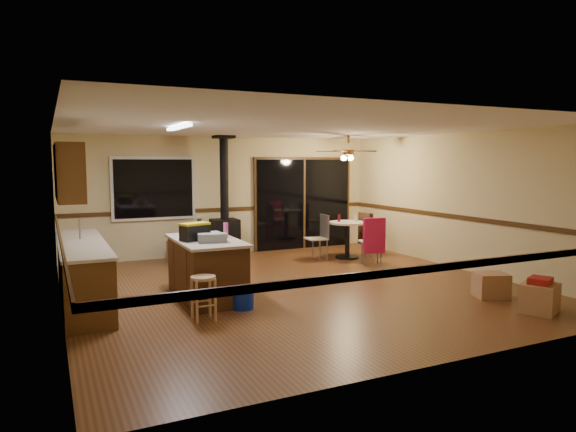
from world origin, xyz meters
TOP-DOWN VIEW (x-y plane):
  - floor at (0.00, 0.00)m, footprint 7.00×7.00m
  - ceiling at (0.00, 0.00)m, footprint 7.00×7.00m
  - wall_back at (0.00, 3.50)m, footprint 7.00×0.00m
  - wall_front at (0.00, -3.50)m, footprint 7.00×0.00m
  - wall_left at (-3.50, 0.00)m, footprint 0.00×7.00m
  - wall_right at (3.50, 0.00)m, footprint 0.00×7.00m
  - chair_rail at (0.00, 0.00)m, footprint 7.00×7.00m
  - window at (-1.60, 3.45)m, footprint 1.72×0.10m
  - sliding_door at (1.90, 3.45)m, footprint 2.52×0.10m
  - lower_cabinets at (-3.20, 0.50)m, footprint 0.60×3.00m
  - countertop at (-3.20, 0.50)m, footprint 0.64×3.04m
  - upper_cabinets at (-3.33, 0.70)m, footprint 0.35×2.00m
  - kitchen_island at (-1.50, 0.00)m, footprint 0.88×1.68m
  - wood_stove at (-0.20, 3.05)m, footprint 0.55×0.50m
  - ceiling_fan at (2.14, 1.87)m, footprint 0.24×0.24m
  - fluorescent_strip at (-1.80, 0.30)m, footprint 0.10×1.20m
  - toolbox_grey at (-1.50, -0.34)m, footprint 0.44×0.30m
  - toolbox_black at (-1.68, -0.06)m, footprint 0.46×0.34m
  - toolbox_yellow_lid at (-1.68, -0.06)m, footprint 0.46×0.34m
  - box_on_island at (-1.45, 0.43)m, footprint 0.31×0.35m
  - bottle_dark at (-1.50, 0.33)m, footprint 0.10×0.10m
  - bottle_pink at (-1.18, 0.01)m, footprint 0.09×0.09m
  - bottle_white at (-1.30, 0.72)m, footprint 0.07×0.07m
  - bar_stool at (-1.85, -1.06)m, footprint 0.41×0.41m
  - blue_bucket at (-1.20, -0.76)m, footprint 0.36×0.36m
  - dining_table at (2.14, 1.87)m, footprint 0.80×0.80m
  - glass_red at (1.99, 1.97)m, footprint 0.08×0.08m
  - glass_cream at (2.32, 1.82)m, footprint 0.07×0.07m
  - chair_left at (1.55, 1.96)m, footprint 0.43×0.43m
  - chair_near at (2.20, 0.99)m, footprint 0.51×0.54m
  - chair_right at (2.66, 1.92)m, footprint 0.46×0.44m
  - box_under_window at (-1.14, 2.91)m, footprint 0.61×0.52m
  - box_corner_a at (2.41, -2.65)m, footprint 0.65×0.61m
  - box_corner_b at (2.42, -1.80)m, footprint 0.57×0.53m
  - box_small_red at (2.41, -2.65)m, footprint 0.41×0.38m

SIDE VIEW (x-z plane):
  - floor at x=0.00m, z-range 0.00..0.00m
  - blue_bucket at x=-1.20m, z-range 0.00..0.27m
  - box_corner_b at x=2.42m, z-range 0.00..0.37m
  - box_corner_a at x=2.41m, z-range 0.00..0.39m
  - box_under_window at x=-1.14m, z-range 0.00..0.44m
  - bar_stool at x=-1.85m, z-range 0.00..0.58m
  - lower_cabinets at x=-3.20m, z-range 0.00..0.86m
  - box_small_red at x=2.41m, z-range 0.39..0.48m
  - kitchen_island at x=-1.50m, z-range 0.00..0.90m
  - dining_table at x=2.14m, z-range 0.14..0.92m
  - chair_left at x=1.55m, z-range 0.33..0.85m
  - chair_near at x=2.20m, z-range 0.25..0.95m
  - chair_right at x=2.66m, z-range 0.25..0.95m
  - wood_stove at x=-0.20m, z-range -0.53..1.99m
  - glass_cream at x=2.32m, z-range 0.78..0.92m
  - glass_red at x=1.99m, z-range 0.78..0.94m
  - countertop at x=-3.20m, z-range 0.86..0.90m
  - toolbox_grey at x=-1.50m, z-range 0.90..1.03m
  - bottle_white at x=-1.30m, z-range 0.90..1.08m
  - box_on_island at x=-1.45m, z-range 0.90..1.09m
  - chair_rail at x=0.00m, z-range 0.96..1.04m
  - toolbox_black at x=-1.68m, z-range 0.90..1.13m
  - bottle_pink at x=-1.18m, z-range 0.90..1.13m
  - bottle_dark at x=-1.50m, z-range 0.90..1.18m
  - sliding_door at x=1.90m, z-range 0.00..2.10m
  - toolbox_yellow_lid at x=-1.68m, z-range 1.13..1.16m
  - wall_back at x=0.00m, z-range -2.20..4.80m
  - wall_front at x=0.00m, z-range -2.20..4.80m
  - wall_left at x=-3.50m, z-range -2.20..4.80m
  - wall_right at x=3.50m, z-range -2.20..4.80m
  - window at x=-1.60m, z-range 0.84..2.16m
  - upper_cabinets at x=-3.33m, z-range 1.50..2.30m
  - ceiling_fan at x=2.14m, z-range 1.94..2.49m
  - fluorescent_strip at x=-1.80m, z-range 2.54..2.58m
  - ceiling at x=0.00m, z-range 2.60..2.60m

